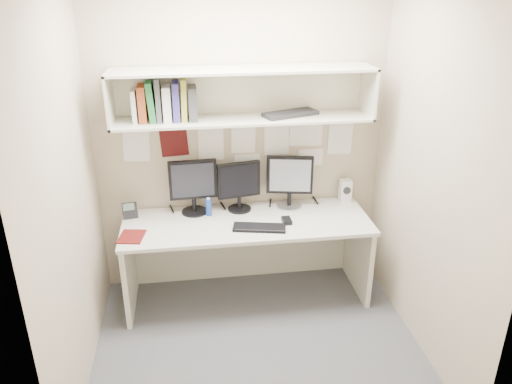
{
  "coord_description": "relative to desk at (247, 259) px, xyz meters",
  "views": [
    {
      "loc": [
        -0.43,
        -2.94,
        2.56
      ],
      "look_at": [
        0.03,
        0.35,
        1.11
      ],
      "focal_mm": 35.0,
      "sensor_mm": 36.0,
      "label": 1
    }
  ],
  "objects": [
    {
      "name": "desk",
      "position": [
        0.0,
        0.0,
        0.0
      ],
      "size": [
        2.0,
        0.7,
        0.73
      ],
      "color": "beige",
      "rests_on": "floor"
    },
    {
      "name": "wall_back",
      "position": [
        0.0,
        0.35,
        0.93
      ],
      "size": [
        2.4,
        0.02,
        2.6
      ],
      "primitive_type": "cube",
      "color": "tan",
      "rests_on": "ground"
    },
    {
      "name": "speaker",
      "position": [
        0.9,
        0.27,
        0.46
      ],
      "size": [
        0.1,
        0.11,
        0.19
      ],
      "rotation": [
        0.0,
        0.0,
        -0.03
      ],
      "color": "silver",
      "rests_on": "desk"
    },
    {
      "name": "wall_left",
      "position": [
        -1.2,
        -0.65,
        0.93
      ],
      "size": [
        0.02,
        2.0,
        2.6
      ],
      "primitive_type": "cube",
      "color": "tan",
      "rests_on": "ground"
    },
    {
      "name": "book_stack",
      "position": [
        -0.59,
        0.17,
        1.31
      ],
      "size": [
        0.48,
        0.2,
        0.32
      ],
      "color": "silver",
      "rests_on": "overhead_hutch"
    },
    {
      "name": "pinned_papers",
      "position": [
        0.0,
        0.34,
        0.88
      ],
      "size": [
        1.92,
        0.01,
        0.48
      ],
      "primitive_type": null,
      "color": "white",
      "rests_on": "wall_back"
    },
    {
      "name": "desk_phone",
      "position": [
        -0.94,
        0.2,
        0.42
      ],
      "size": [
        0.13,
        0.12,
        0.14
      ],
      "rotation": [
        0.0,
        0.0,
        0.17
      ],
      "color": "black",
      "rests_on": "desk"
    },
    {
      "name": "mouse",
      "position": [
        0.31,
        -0.08,
        0.38
      ],
      "size": [
        0.07,
        0.11,
        0.03
      ],
      "primitive_type": "cube",
      "rotation": [
        0.0,
        0.0,
        0.03
      ],
      "color": "black",
      "rests_on": "desk"
    },
    {
      "name": "monitor_right",
      "position": [
        0.39,
        0.22,
        0.61
      ],
      "size": [
        0.39,
        0.21,
        0.45
      ],
      "rotation": [
        0.0,
        0.0,
        -0.2
      ],
      "color": "#A5A5AA",
      "rests_on": "desk"
    },
    {
      "name": "wall_front",
      "position": [
        0.0,
        -1.65,
        0.93
      ],
      "size": [
        2.4,
        0.02,
        2.6
      ],
      "primitive_type": "cube",
      "color": "tan",
      "rests_on": "ground"
    },
    {
      "name": "keyboard",
      "position": [
        0.08,
        -0.16,
        0.37
      ],
      "size": [
        0.43,
        0.23,
        0.02
      ],
      "primitive_type": "cube",
      "rotation": [
        0.0,
        0.0,
        -0.21
      ],
      "color": "black",
      "rests_on": "desk"
    },
    {
      "name": "monitor_center",
      "position": [
        -0.04,
        0.22,
        0.6
      ],
      "size": [
        0.36,
        0.2,
        0.42
      ],
      "rotation": [
        0.0,
        0.0,
        0.19
      ],
      "color": "black",
      "rests_on": "desk"
    },
    {
      "name": "floor",
      "position": [
        0.0,
        -0.65,
        -0.37
      ],
      "size": [
        2.4,
        2.0,
        0.01
      ],
      "primitive_type": "cube",
      "color": "#49494E",
      "rests_on": "ground"
    },
    {
      "name": "monitor_left",
      "position": [
        -0.41,
        0.22,
        0.61
      ],
      "size": [
        0.39,
        0.22,
        0.46
      ],
      "rotation": [
        0.0,
        0.0,
        0.05
      ],
      "color": "black",
      "rests_on": "desk"
    },
    {
      "name": "wall_right",
      "position": [
        1.2,
        -0.65,
        0.93
      ],
      "size": [
        0.02,
        2.0,
        2.6
      ],
      "primitive_type": "cube",
      "color": "tan",
      "rests_on": "ground"
    },
    {
      "name": "blue_bottle",
      "position": [
        -0.3,
        0.14,
        0.44
      ],
      "size": [
        0.05,
        0.05,
        0.16
      ],
      "color": "navy",
      "rests_on": "desk"
    },
    {
      "name": "overhead_hutch",
      "position": [
        0.0,
        0.21,
        1.35
      ],
      "size": [
        2.0,
        0.38,
        0.4
      ],
      "color": "beige",
      "rests_on": "wall_back"
    },
    {
      "name": "maroon_notebook",
      "position": [
        -0.9,
        -0.16,
        0.37
      ],
      "size": [
        0.21,
        0.25,
        0.01
      ],
      "primitive_type": "cube",
      "rotation": [
        0.0,
        0.0,
        -0.18
      ],
      "color": "#58110F",
      "rests_on": "desk"
    },
    {
      "name": "hutch_tray",
      "position": [
        0.38,
        0.17,
        1.19
      ],
      "size": [
        0.47,
        0.31,
        0.03
      ],
      "primitive_type": "cube",
      "rotation": [
        0.0,
        0.0,
        0.35
      ],
      "color": "black",
      "rests_on": "overhead_hutch"
    }
  ]
}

